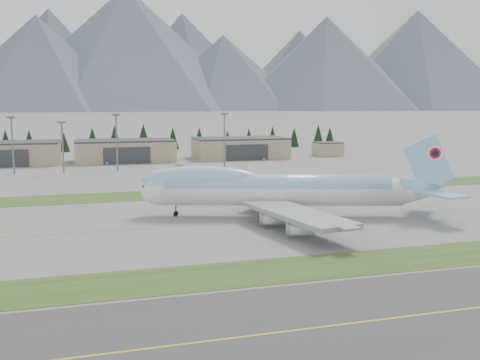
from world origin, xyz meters
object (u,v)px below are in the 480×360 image
object	(u,v)px
boeing_747_freighter	(279,189)
service_vehicle_a	(107,165)
service_vehicle_c	(263,160)
service_vehicle_b	(179,166)
hangar_right	(240,148)
hangar_center	(125,150)
hangar_left	(6,153)

from	to	relation	value
boeing_747_freighter	service_vehicle_a	size ratio (longest dim) A/B	20.17
boeing_747_freighter	service_vehicle_c	world-z (taller)	boeing_747_freighter
service_vehicle_b	service_vehicle_c	size ratio (longest dim) A/B	0.94
hangar_right	service_vehicle_c	xyz separation A→B (m)	(7.99, -15.14, -5.39)
boeing_747_freighter	hangar_right	size ratio (longest dim) A/B	1.68
boeing_747_freighter	service_vehicle_b	world-z (taller)	boeing_747_freighter
hangar_center	boeing_747_freighter	bearing A→B (deg)	-78.94
boeing_747_freighter	service_vehicle_a	distance (m)	137.40
hangar_left	service_vehicle_c	size ratio (longest dim) A/B	11.91
hangar_center	hangar_right	xyz separation A→B (m)	(60.00, 0.00, 0.00)
hangar_right	service_vehicle_a	xyz separation A→B (m)	(-69.68, -13.70, -5.39)
hangar_center	hangar_right	bearing A→B (deg)	0.00
boeing_747_freighter	service_vehicle_b	size ratio (longest dim) A/B	21.34
boeing_747_freighter	hangar_center	distance (m)	148.28
service_vehicle_b	service_vehicle_c	bearing A→B (deg)	-72.05
hangar_left	service_vehicle_c	xyz separation A→B (m)	(122.99, -15.14, -5.39)
hangar_right	service_vehicle_b	distance (m)	46.76
service_vehicle_a	service_vehicle_c	distance (m)	77.69
boeing_747_freighter	hangar_right	bearing A→B (deg)	94.48
hangar_right	service_vehicle_a	distance (m)	71.22
boeing_747_freighter	service_vehicle_b	distance (m)	118.39
service_vehicle_a	service_vehicle_b	distance (m)	35.06
hangar_center	service_vehicle_b	size ratio (longest dim) A/B	12.73
boeing_747_freighter	service_vehicle_c	xyz separation A→B (m)	(39.55, 130.38, -7.00)
hangar_left	boeing_747_freighter	bearing A→B (deg)	-60.17
boeing_747_freighter	service_vehicle_c	distance (m)	136.43
boeing_747_freighter	service_vehicle_b	bearing A→B (deg)	109.57
hangar_right	service_vehicle_c	world-z (taller)	hangar_right
boeing_747_freighter	service_vehicle_a	bearing A→B (deg)	122.85
hangar_center	service_vehicle_c	xyz separation A→B (m)	(67.99, -15.14, -5.39)
hangar_left	service_vehicle_b	bearing A→B (deg)	-19.51
hangar_center	service_vehicle_c	bearing A→B (deg)	-12.55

